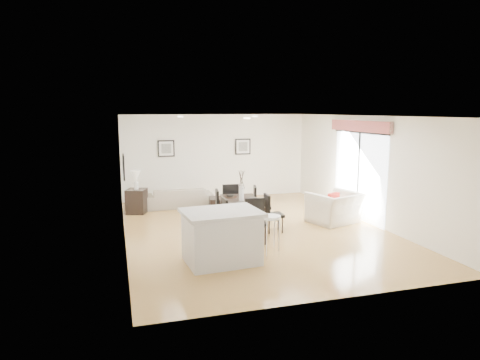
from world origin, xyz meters
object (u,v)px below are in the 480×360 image
object	(u,v)px
sofa	(179,197)
bar_stool	(271,222)
dining_chair_foot	(230,199)
dining_chair_efar	(259,202)
dining_chair_wnear	(221,215)
coffee_table	(227,204)
dining_chair_wfar	(213,206)
dining_table	(241,203)
dining_chair_head	(255,218)
dining_chair_enear	(271,211)
side_table	(137,201)
kitchen_island	(222,236)
armchair	(335,208)

from	to	relation	value
sofa	bar_stool	xyz separation A→B (m)	(1.09, -4.87, 0.43)
dining_chair_foot	dining_chair_efar	bearing A→B (deg)	138.97
dining_chair_wnear	coffee_table	size ratio (longest dim) A/B	0.89
dining_chair_efar	dining_chair_wfar	bearing A→B (deg)	106.30
dining_chair_wfar	bar_stool	bearing A→B (deg)	20.96
dining_table	dining_chair_head	bearing A→B (deg)	-81.87
dining_chair_efar	dining_chair_head	size ratio (longest dim) A/B	0.99
dining_chair_head	dining_chair_wnear	bearing A→B (deg)	141.65
dining_chair_wnear	dining_chair_enear	distance (m)	1.20
side_table	kitchen_island	bearing A→B (deg)	-73.23
dining_chair_efar	bar_stool	bearing A→B (deg)	-178.89
coffee_table	side_table	bearing A→B (deg)	177.38
dining_chair_wnear	kitchen_island	world-z (taller)	kitchen_island
dining_chair_enear	side_table	world-z (taller)	dining_chair_enear
dining_chair_enear	dining_chair_efar	world-z (taller)	dining_chair_efar
sofa	side_table	distance (m)	1.30
dining_chair_efar	dining_chair_wnear	bearing A→B (deg)	140.72
coffee_table	armchair	bearing A→B (deg)	-33.19
dining_chair_efar	sofa	bearing A→B (deg)	50.38
dining_chair_wnear	dining_chair_wfar	world-z (taller)	dining_chair_wfar
dining_chair_efar	side_table	bearing A→B (deg)	71.29
armchair	dining_chair_head	xyz separation A→B (m)	(-2.44, -0.96, 0.14)
dining_chair_wnear	side_table	distance (m)	3.29
dining_chair_foot	coffee_table	xyz separation A→B (m)	(0.14, 0.88, -0.33)
dining_chair_wnear	side_table	xyz separation A→B (m)	(-1.73, 2.80, -0.15)
coffee_table	bar_stool	size ratio (longest dim) A/B	1.18
dining_table	side_table	world-z (taller)	dining_table
dining_chair_efar	dining_table	bearing A→B (deg)	141.40
armchair	coffee_table	world-z (taller)	armchair
armchair	dining_chair_efar	bearing A→B (deg)	-33.99
armchair	dining_chair_head	world-z (taller)	dining_chair_head
dining_chair_enear	kitchen_island	distance (m)	2.28
dining_chair_wfar	armchair	bearing A→B (deg)	88.35
dining_table	bar_stool	size ratio (longest dim) A/B	2.15
dining_chair_head	kitchen_island	bearing A→B (deg)	-127.63
sofa	dining_chair_wnear	world-z (taller)	dining_chair_wnear
dining_chair_wfar	dining_chair_enear	bearing A→B (deg)	62.86
side_table	bar_stool	xyz separation A→B (m)	(2.31, -4.43, 0.37)
dining_chair_head	coffee_table	distance (m)	2.99
dining_table	bar_stool	bearing A→B (deg)	-82.76
dining_chair_foot	armchair	bearing A→B (deg)	159.27
armchair	kitchen_island	bearing A→B (deg)	11.65
sofa	dining_chair_wfar	world-z (taller)	dining_chair_wfar
dining_chair_wfar	bar_stool	distance (m)	2.54
coffee_table	bar_stool	distance (m)	4.02
dining_chair_efar	side_table	size ratio (longest dim) A/B	1.40
dining_chair_head	dining_chair_enear	bearing A→B (deg)	53.95
kitchen_island	dining_chair_efar	bearing A→B (deg)	53.02
sofa	dining_chair_efar	distance (m)	2.93
armchair	dining_chair_wnear	size ratio (longest dim) A/B	1.39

